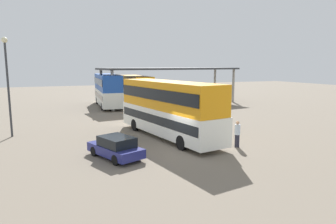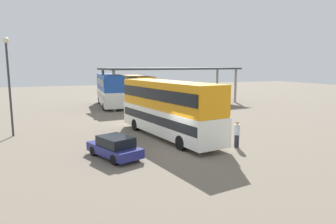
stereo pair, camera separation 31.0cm
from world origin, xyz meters
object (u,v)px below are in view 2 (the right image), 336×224
Objects in this scene: double_decker_main at (168,107)px; double_decker_near_canopy at (110,89)px; double_decker_mid_row at (137,89)px; lamppost_tall at (8,75)px; parked_hatchback at (115,147)px; pedestrian_waiting at (237,134)px.

double_decker_main is 19.75m from double_decker_near_canopy.
double_decker_main is at bearing -173.72° from double_decker_near_canopy.
lamppost_tall is (-14.41, -14.93, 2.58)m from double_decker_mid_row.
lamppost_tall reaches higher than double_decker_mid_row.
lamppost_tall is at bearing 148.60° from double_decker_near_canopy.
lamppost_tall is (-10.47, -14.95, 2.46)m from double_decker_near_canopy.
parked_hatchback is 2.31× the size of pedestrian_waiting.
double_decker_mid_row is at bearing -18.43° from double_decker_main.
double_decker_main is 6.43× the size of pedestrian_waiting.
double_decker_near_canopy is 3.94m from double_decker_mid_row.
double_decker_main is 1.12× the size of double_decker_mid_row.
lamppost_tall reaches higher than parked_hatchback.
double_decker_near_canopy is (4.04, 23.54, 1.73)m from parked_hatchback.
parked_hatchback is at bearing 32.73° from pedestrian_waiting.
double_decker_main is 2.79× the size of parked_hatchback.
double_decker_main is 19.94m from double_decker_mid_row.
lamppost_tall reaches higher than pedestrian_waiting.
double_decker_mid_row is at bearing -51.74° from pedestrian_waiting.
parked_hatchback is 23.95m from double_decker_near_canopy.
double_decker_mid_row is 5.76× the size of pedestrian_waiting.
lamppost_tall is (-11.39, 4.78, 2.46)m from double_decker_main.
double_decker_near_canopy is 1.04× the size of double_decker_mid_row.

